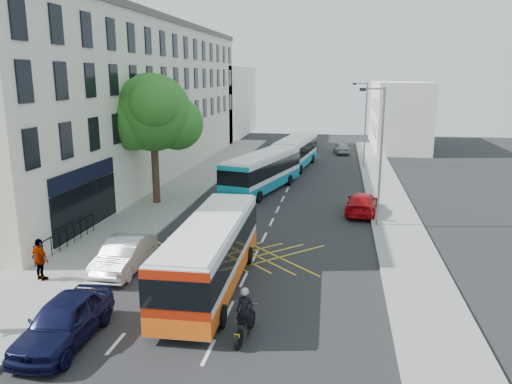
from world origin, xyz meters
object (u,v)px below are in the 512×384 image
at_px(parked_car_blue, 64,321).
at_px(pedestrian_far, 40,259).
at_px(street_tree, 152,113).
at_px(bus_far, 296,152).
at_px(lamp_near, 379,150).
at_px(red_hatchback, 362,203).
at_px(bus_mid, 263,171).
at_px(lamp_far, 365,120).
at_px(bus_near, 211,253).
at_px(distant_car_silver, 342,148).
at_px(distant_car_grey, 308,143).
at_px(motorbike, 245,314).
at_px(parked_car_silver, 124,255).

xyz_separation_m(parked_car_blue, pedestrian_far, (-3.63, 4.39, 0.29)).
bearing_deg(street_tree, bus_far, 62.92).
distance_m(lamp_near, bus_far, 20.41).
bearing_deg(red_hatchback, parked_car_blue, 66.00).
height_order(bus_far, parked_car_blue, bus_far).
xyz_separation_m(bus_mid, pedestrian_far, (-6.68, -19.07, -0.47)).
bearing_deg(parked_car_blue, pedestrian_far, 128.51).
bearing_deg(bus_far, lamp_far, 14.53).
bearing_deg(bus_near, distant_car_silver, 80.71).
bearing_deg(bus_near, distant_car_grey, 87.01).
height_order(bus_mid, bus_far, bus_mid).
bearing_deg(distant_car_silver, distant_car_grey, -50.88).
xyz_separation_m(lamp_far, bus_mid, (-8.05, -11.73, -3.07)).
distance_m(bus_near, motorbike, 4.58).
relative_size(parked_car_blue, parked_car_silver, 1.01).
bearing_deg(motorbike, lamp_far, 87.94).
relative_size(lamp_near, bus_far, 0.76).
relative_size(street_tree, lamp_near, 1.10).
xyz_separation_m(motorbike, parked_car_silver, (-6.60, 5.06, -0.12)).
relative_size(distant_car_grey, pedestrian_far, 2.64).
distance_m(lamp_near, distant_car_silver, 28.95).
xyz_separation_m(parked_car_blue, distant_car_grey, (4.93, 47.79, -0.11)).
bearing_deg(pedestrian_far, street_tree, -65.74).
xyz_separation_m(lamp_near, parked_car_blue, (-11.10, -15.19, -3.83)).
xyz_separation_m(street_tree, bus_far, (8.26, 16.16, -4.76)).
relative_size(lamp_near, bus_mid, 0.75).
height_order(street_tree, parked_car_blue, street_tree).
xyz_separation_m(bus_near, parked_car_silver, (-4.40, 1.10, -0.76)).
xyz_separation_m(lamp_near, bus_far, (-6.45, 19.12, -3.08)).
height_order(street_tree, bus_mid, street_tree).
distance_m(lamp_near, distant_car_grey, 33.41).
bearing_deg(bus_near, bus_far, 86.80).
height_order(parked_car_silver, distant_car_silver, parked_car_silver).
bearing_deg(red_hatchback, bus_far, -64.59).
distance_m(parked_car_blue, distant_car_silver, 44.72).
bearing_deg(distant_car_silver, pedestrian_far, 65.13).
bearing_deg(parked_car_blue, red_hatchback, 59.08).
xyz_separation_m(lamp_far, bus_near, (-7.40, -29.92, -3.11)).
xyz_separation_m(parked_car_blue, distant_car_silver, (9.09, 43.79, -0.13)).
bearing_deg(bus_mid, red_hatchback, -21.62).
bearing_deg(distant_car_grey, motorbike, -93.54).
relative_size(bus_far, parked_car_blue, 2.29).
distance_m(motorbike, parked_car_silver, 8.32).
bearing_deg(street_tree, red_hatchback, -0.05).
height_order(red_hatchback, distant_car_silver, red_hatchback).
bearing_deg(bus_far, parked_car_blue, -90.94).
bearing_deg(street_tree, bus_near, -60.44).
height_order(lamp_near, distant_car_silver, lamp_near).
relative_size(lamp_near, lamp_far, 1.00).
xyz_separation_m(street_tree, lamp_far, (14.71, 17.03, -1.68)).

